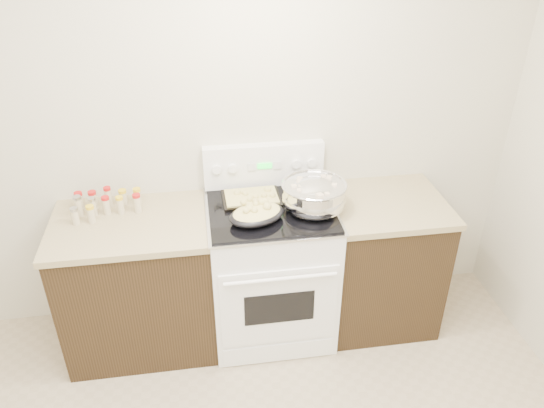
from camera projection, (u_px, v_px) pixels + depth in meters
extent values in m
cube|color=beige|center=(205.00, 125.00, 3.21)|extent=(4.00, 0.05, 2.70)
cube|color=black|center=(140.00, 286.00, 3.33)|extent=(0.90, 0.64, 0.88)
cube|color=brown|center=(130.00, 224.00, 3.09)|extent=(0.93, 0.67, 0.04)
cube|color=black|center=(379.00, 263.00, 3.53)|extent=(0.70, 0.64, 0.88)
cube|color=brown|center=(386.00, 204.00, 3.29)|extent=(0.73, 0.67, 0.04)
cube|color=white|center=(271.00, 272.00, 3.42)|extent=(0.76, 0.66, 0.92)
cube|color=white|center=(279.00, 307.00, 3.13)|extent=(0.70, 0.01, 0.55)
cube|color=black|center=(279.00, 308.00, 3.13)|extent=(0.42, 0.01, 0.22)
cylinder|color=white|center=(281.00, 279.00, 2.97)|extent=(0.65, 0.02, 0.02)
cube|color=white|center=(279.00, 352.00, 3.33)|extent=(0.70, 0.01, 0.14)
cube|color=silver|center=(271.00, 210.00, 3.18)|extent=(0.78, 0.68, 0.01)
cube|color=black|center=(271.00, 209.00, 3.17)|extent=(0.74, 0.64, 0.01)
cube|color=white|center=(264.00, 165.00, 3.34)|extent=(0.76, 0.07, 0.28)
cylinder|color=white|center=(217.00, 170.00, 3.26)|extent=(0.06, 0.02, 0.06)
cylinder|color=white|center=(233.00, 168.00, 3.27)|extent=(0.06, 0.02, 0.06)
cylinder|color=white|center=(296.00, 164.00, 3.32)|extent=(0.06, 0.02, 0.06)
cylinder|color=white|center=(312.00, 163.00, 3.34)|extent=(0.06, 0.02, 0.06)
cube|color=#19E533|center=(265.00, 166.00, 3.30)|extent=(0.09, 0.00, 0.04)
cube|color=silver|center=(252.00, 167.00, 3.29)|extent=(0.05, 0.00, 0.05)
cube|color=silver|center=(277.00, 165.00, 3.31)|extent=(0.05, 0.00, 0.05)
ellipsoid|color=silver|center=(314.00, 198.00, 3.12)|extent=(0.41, 0.41, 0.23)
cylinder|color=silver|center=(313.00, 208.00, 3.15)|extent=(0.21, 0.21, 0.01)
torus|color=silver|center=(314.00, 185.00, 3.07)|extent=(0.39, 0.39, 0.02)
cylinder|color=silver|center=(314.00, 195.00, 3.10)|extent=(0.36, 0.36, 0.13)
cylinder|color=olive|center=(314.00, 186.00, 3.08)|extent=(0.34, 0.34, 0.00)
cube|color=beige|center=(302.00, 188.00, 3.05)|extent=(0.04, 0.04, 0.03)
cube|color=beige|center=(310.00, 181.00, 3.12)|extent=(0.05, 0.05, 0.03)
cube|color=beige|center=(294.00, 187.00, 3.05)|extent=(0.03, 0.03, 0.03)
cube|color=beige|center=(306.00, 181.00, 3.12)|extent=(0.03, 0.03, 0.02)
cube|color=beige|center=(327.00, 195.00, 2.98)|extent=(0.03, 0.03, 0.02)
cube|color=beige|center=(300.00, 183.00, 3.10)|extent=(0.05, 0.05, 0.03)
cube|color=beige|center=(300.00, 180.00, 3.13)|extent=(0.04, 0.04, 0.03)
cube|color=beige|center=(329.00, 178.00, 3.15)|extent=(0.04, 0.04, 0.03)
cube|color=beige|center=(301.00, 187.00, 3.05)|extent=(0.03, 0.03, 0.03)
cube|color=beige|center=(323.00, 177.00, 3.16)|extent=(0.03, 0.03, 0.03)
cube|color=beige|center=(299.00, 191.00, 3.02)|extent=(0.03, 0.03, 0.02)
cube|color=beige|center=(308.00, 187.00, 3.06)|extent=(0.04, 0.04, 0.02)
cube|color=beige|center=(322.00, 190.00, 3.03)|extent=(0.03, 0.03, 0.02)
cube|color=beige|center=(318.00, 183.00, 3.10)|extent=(0.04, 0.04, 0.03)
cube|color=beige|center=(313.00, 186.00, 3.07)|extent=(0.04, 0.04, 0.03)
cube|color=beige|center=(300.00, 182.00, 3.11)|extent=(0.03, 0.03, 0.03)
cube|color=beige|center=(320.00, 197.00, 2.96)|extent=(0.05, 0.05, 0.03)
cube|color=beige|center=(334.00, 186.00, 3.07)|extent=(0.04, 0.04, 0.03)
ellipsoid|color=black|center=(257.00, 215.00, 3.03)|extent=(0.39, 0.34, 0.08)
ellipsoid|color=#D5C671|center=(257.00, 213.00, 3.02)|extent=(0.35, 0.30, 0.06)
sphere|color=#D5C671|center=(249.00, 209.00, 2.99)|extent=(0.05, 0.05, 0.05)
sphere|color=#D5C671|center=(256.00, 204.00, 3.04)|extent=(0.04, 0.04, 0.04)
sphere|color=#D5C671|center=(255.00, 210.00, 2.98)|extent=(0.04, 0.04, 0.04)
sphere|color=#D5C671|center=(262.00, 202.00, 3.06)|extent=(0.04, 0.04, 0.04)
sphere|color=#D5C671|center=(265.00, 202.00, 3.06)|extent=(0.05, 0.05, 0.05)
sphere|color=#D5C671|center=(246.00, 211.00, 2.97)|extent=(0.04, 0.04, 0.04)
sphere|color=#D5C671|center=(267.00, 207.00, 3.01)|extent=(0.05, 0.05, 0.05)
sphere|color=#D5C671|center=(243.00, 202.00, 3.05)|extent=(0.04, 0.04, 0.04)
cube|color=black|center=(251.00, 199.00, 3.24)|extent=(0.36, 0.25, 0.02)
cube|color=#D5C671|center=(251.00, 197.00, 3.23)|extent=(0.32, 0.22, 0.02)
sphere|color=#D5C671|center=(250.00, 200.00, 3.18)|extent=(0.04, 0.04, 0.04)
sphere|color=#D5C671|center=(256.00, 197.00, 3.21)|extent=(0.04, 0.04, 0.04)
sphere|color=#D5C671|center=(273.00, 195.00, 3.22)|extent=(0.04, 0.04, 0.04)
sphere|color=#D5C671|center=(269.00, 190.00, 3.28)|extent=(0.03, 0.03, 0.03)
sphere|color=#D5C671|center=(267.00, 189.00, 3.29)|extent=(0.04, 0.04, 0.04)
sphere|color=#D5C671|center=(246.00, 194.00, 3.24)|extent=(0.03, 0.03, 0.03)
sphere|color=#D5C671|center=(244.00, 193.00, 3.25)|extent=(0.03, 0.03, 0.03)
sphere|color=#D5C671|center=(264.00, 196.00, 3.22)|extent=(0.04, 0.04, 0.04)
sphere|color=#D5C671|center=(255.00, 201.00, 3.17)|extent=(0.04, 0.04, 0.04)
sphere|color=#D5C671|center=(237.00, 193.00, 3.25)|extent=(0.04, 0.04, 0.04)
cylinder|color=#A07C49|center=(256.00, 207.00, 3.16)|extent=(0.18, 0.17, 0.01)
sphere|color=#A07C49|center=(244.00, 214.00, 3.08)|extent=(0.04, 0.04, 0.04)
sphere|color=#9DCBEA|center=(324.00, 213.00, 3.06)|extent=(0.08, 0.08, 0.08)
cylinder|color=#9DCBEA|center=(329.00, 200.00, 3.13)|extent=(0.14, 0.24, 0.07)
cylinder|color=#BFB28C|center=(80.00, 202.00, 3.19)|extent=(0.05, 0.05, 0.09)
cylinder|color=#B21414|center=(78.00, 194.00, 3.16)|extent=(0.05, 0.05, 0.02)
cylinder|color=#BFB28C|center=(93.00, 201.00, 3.19)|extent=(0.05, 0.05, 0.10)
cylinder|color=#B21414|center=(92.00, 193.00, 3.16)|extent=(0.05, 0.05, 0.02)
cylinder|color=#BFB28C|center=(109.00, 198.00, 3.20)|extent=(0.04, 0.04, 0.11)
cylinder|color=#B21414|center=(107.00, 189.00, 3.16)|extent=(0.04, 0.04, 0.02)
cylinder|color=#BFB28C|center=(123.00, 199.00, 3.22)|extent=(0.05, 0.05, 0.09)
cylinder|color=gold|center=(122.00, 191.00, 3.20)|extent=(0.05, 0.05, 0.02)
cylinder|color=#BFB28C|center=(138.00, 197.00, 3.24)|extent=(0.04, 0.04, 0.09)
cylinder|color=gold|center=(137.00, 190.00, 3.21)|extent=(0.05, 0.05, 0.02)
cylinder|color=#BFB28C|center=(79.00, 207.00, 3.11)|extent=(0.04, 0.04, 0.11)
cylinder|color=#B2B2B7|center=(77.00, 198.00, 3.07)|extent=(0.05, 0.05, 0.02)
cylinder|color=#BFB28C|center=(93.00, 208.00, 3.11)|extent=(0.04, 0.04, 0.10)
cylinder|color=#B2B2B7|center=(91.00, 199.00, 3.08)|extent=(0.04, 0.04, 0.02)
cylinder|color=#BFB28C|center=(107.00, 207.00, 3.13)|extent=(0.04, 0.04, 0.10)
cylinder|color=#B21414|center=(105.00, 198.00, 3.10)|extent=(0.05, 0.05, 0.02)
cylinder|color=#BFB28C|center=(121.00, 206.00, 3.13)|extent=(0.04, 0.04, 0.10)
cylinder|color=gold|center=(119.00, 198.00, 3.10)|extent=(0.04, 0.04, 0.02)
cylinder|color=#BFB28C|center=(138.00, 204.00, 3.15)|extent=(0.04, 0.04, 0.10)
cylinder|color=#B21414|center=(136.00, 196.00, 3.12)|extent=(0.05, 0.05, 0.02)
cylinder|color=#BFB28C|center=(75.00, 217.00, 3.04)|extent=(0.04, 0.04, 0.09)
cylinder|color=#B2B2B7|center=(74.00, 209.00, 3.01)|extent=(0.05, 0.05, 0.02)
cylinder|color=#BFB28C|center=(91.00, 215.00, 3.05)|extent=(0.04, 0.04, 0.09)
cylinder|color=gold|center=(90.00, 207.00, 3.03)|extent=(0.05, 0.05, 0.02)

